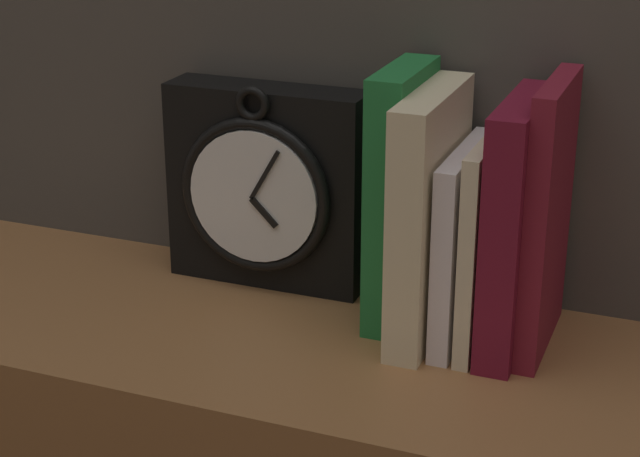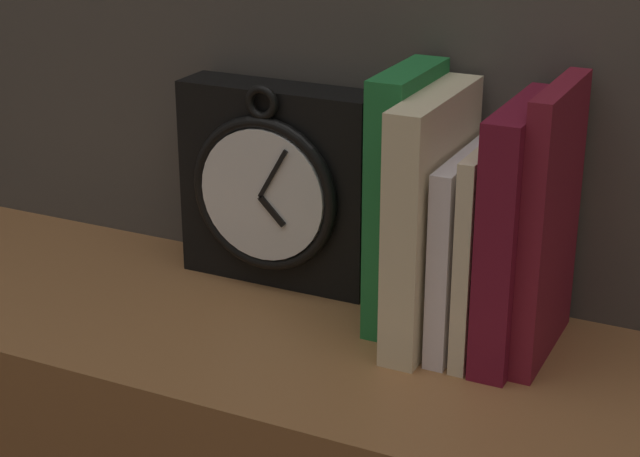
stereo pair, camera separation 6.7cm
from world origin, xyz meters
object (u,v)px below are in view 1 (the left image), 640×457
object	(u,v)px
clock	(266,187)
book_slot4_maroon	(516,225)
book_slot0_green	(400,196)
book_slot1_cream	(429,215)
book_slot5_maroon	(548,217)
book_slot2_white	(462,243)
book_slot3_cream	(485,240)

from	to	relation	value
clock	book_slot4_maroon	size ratio (longest dim) A/B	0.93
clock	book_slot0_green	distance (m)	0.15
book_slot0_green	book_slot1_cream	size ratio (longest dim) A/B	1.06
clock	book_slot1_cream	world-z (taller)	book_slot1_cream
book_slot5_maroon	book_slot4_maroon	bearing A→B (deg)	-165.23
book_slot2_white	book_slot3_cream	distance (m)	0.02
clock	book_slot4_maroon	bearing A→B (deg)	-9.35
clock	book_slot5_maroon	distance (m)	0.29
book_slot2_white	book_slot0_green	bearing A→B (deg)	167.47
book_slot1_cream	book_slot4_maroon	bearing A→B (deg)	3.62
clock	book_slot2_white	distance (m)	0.21
book_slot1_cream	book_slot5_maroon	xyz separation A→B (m)	(0.10, 0.01, 0.01)
book_slot4_maroon	book_slot2_white	bearing A→B (deg)	178.40
book_slot0_green	book_slot2_white	size ratio (longest dim) A/B	1.36
book_slot1_cream	book_slot3_cream	size ratio (longest dim) A/B	1.20
clock	book_slot2_white	size ratio (longest dim) A/B	1.19
book_slot0_green	book_slot5_maroon	distance (m)	0.14
clock	book_slot5_maroon	size ratio (longest dim) A/B	0.87
book_slot0_green	book_slot2_white	xyz separation A→B (m)	(0.06, -0.01, -0.03)
book_slot0_green	book_slot3_cream	distance (m)	0.09
book_slot3_cream	book_slot0_green	bearing A→B (deg)	170.24
book_slot2_white	book_slot4_maroon	bearing A→B (deg)	-1.60
book_slot1_cream	book_slot3_cream	distance (m)	0.05
book_slot1_cream	book_slot2_white	bearing A→B (deg)	11.66
book_slot1_cream	book_slot3_cream	xyz separation A→B (m)	(0.05, 0.01, -0.02)
book_slot1_cream	book_slot4_maroon	world-z (taller)	book_slot1_cream
book_slot3_cream	clock	bearing A→B (deg)	169.83
book_slot3_cream	book_slot5_maroon	size ratio (longest dim) A/B	0.78
book_slot0_green	book_slot1_cream	distance (m)	0.04
book_slot2_white	book_slot5_maroon	xyz separation A→B (m)	(0.07, 0.01, 0.03)
book_slot2_white	book_slot3_cream	bearing A→B (deg)	-1.18
book_slot1_cream	clock	bearing A→B (deg)	165.32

